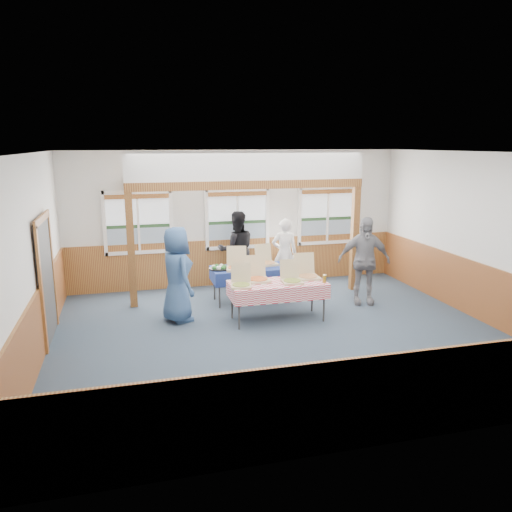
{
  "coord_description": "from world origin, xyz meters",
  "views": [
    {
      "loc": [
        -2.56,
        -8.02,
        3.35
      ],
      "look_at": [
        -0.19,
        1.0,
        1.24
      ],
      "focal_mm": 35.0,
      "sensor_mm": 36.0,
      "label": 1
    }
  ],
  "objects_px": {
    "woman_white": "(285,253)",
    "man_blue": "(177,275)",
    "woman_black": "(237,250)",
    "person_grey": "(364,261)",
    "table_left": "(253,270)",
    "table_right": "(278,285)"
  },
  "relations": [
    {
      "from": "table_right",
      "to": "woman_white",
      "type": "distance_m",
      "value": 2.29
    },
    {
      "from": "woman_black",
      "to": "person_grey",
      "type": "xyz_separation_m",
      "value": [
        2.35,
        -1.81,
        0.02
      ]
    },
    {
      "from": "woman_white",
      "to": "man_blue",
      "type": "bearing_deg",
      "value": 40.29
    },
    {
      "from": "table_left",
      "to": "woman_white",
      "type": "height_order",
      "value": "woman_white"
    },
    {
      "from": "man_blue",
      "to": "woman_black",
      "type": "bearing_deg",
      "value": -57.85
    },
    {
      "from": "table_right",
      "to": "woman_white",
      "type": "relative_size",
      "value": 1.22
    },
    {
      "from": "woman_black",
      "to": "man_blue",
      "type": "relative_size",
      "value": 1.0
    },
    {
      "from": "table_left",
      "to": "woman_white",
      "type": "bearing_deg",
      "value": 29.36
    },
    {
      "from": "table_left",
      "to": "table_right",
      "type": "distance_m",
      "value": 1.28
    },
    {
      "from": "table_right",
      "to": "woman_black",
      "type": "xyz_separation_m",
      "value": [
        -0.28,
        2.36,
        0.21
      ]
    },
    {
      "from": "table_right",
      "to": "woman_white",
      "type": "bearing_deg",
      "value": 46.97
    },
    {
      "from": "table_left",
      "to": "man_blue",
      "type": "bearing_deg",
      "value": -166.46
    },
    {
      "from": "table_right",
      "to": "woman_black",
      "type": "relative_size",
      "value": 1.1
    },
    {
      "from": "table_right",
      "to": "person_grey",
      "type": "distance_m",
      "value": 2.15
    },
    {
      "from": "man_blue",
      "to": "table_left",
      "type": "bearing_deg",
      "value": -82.54
    },
    {
      "from": "woman_white",
      "to": "table_right",
      "type": "bearing_deg",
      "value": 77.33
    },
    {
      "from": "person_grey",
      "to": "man_blue",
      "type": "bearing_deg",
      "value": -163.98
    },
    {
      "from": "table_right",
      "to": "man_blue",
      "type": "relative_size",
      "value": 1.1
    },
    {
      "from": "woman_black",
      "to": "person_grey",
      "type": "bearing_deg",
      "value": 142.44
    },
    {
      "from": "person_grey",
      "to": "woman_white",
      "type": "bearing_deg",
      "value": 143.03
    },
    {
      "from": "table_left",
      "to": "table_right",
      "type": "bearing_deg",
      "value": -94.97
    },
    {
      "from": "table_left",
      "to": "woman_black",
      "type": "relative_size",
      "value": 1.04
    }
  ]
}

